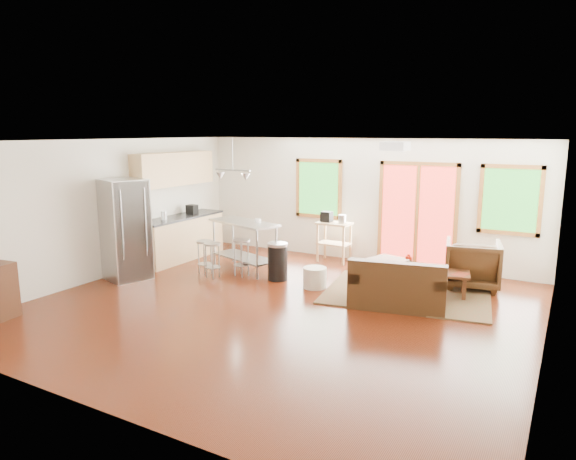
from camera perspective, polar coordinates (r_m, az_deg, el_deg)
The scene contains 28 objects.
floor at distance 8.20m, azimuth -1.04°, elevation -8.68°, with size 7.50×7.00×0.02m, color #391206.
ceiling at distance 7.73m, azimuth -1.10°, elevation 9.95°, with size 7.50×7.00×0.02m, color white.
back_wall at distance 11.00m, azimuth 8.22°, elevation 3.28°, with size 7.50×0.02×2.60m, color silver.
left_wall at distance 10.26m, azimuth -19.53°, elevation 2.22°, with size 0.02×7.00×2.60m, color silver.
right_wall at distance 6.82m, azimuth 27.37°, elevation -2.52°, with size 0.02×7.00×2.60m, color silver.
front_wall at distance 5.22m, azimuth -21.00°, elevation -5.85°, with size 7.50×0.02×2.60m, color silver.
window_left at distance 11.32m, azimuth 3.41°, elevation 4.61°, with size 1.10×0.05×1.30m.
french_doors at distance 10.61m, azimuth 14.14°, elevation 1.69°, with size 1.60×0.05×2.10m.
window_right at distance 10.25m, azimuth 23.45°, elevation 3.07°, with size 1.10×0.05×1.30m.
rug at distance 9.07m, azimuth 13.04°, elevation -6.88°, with size 2.70×2.07×0.03m, color #3E5531.
loveseat at distance 8.34m, azimuth 12.11°, elevation -6.26°, with size 1.61×1.11×0.79m.
coffee_table at distance 9.08m, azimuth 16.22°, elevation -4.70°, with size 1.16×0.83×0.42m.
armchair at distance 9.66m, azimuth 19.81°, elevation -3.33°, with size 0.91×0.85×0.94m, color black.
ottoman at distance 9.73m, azimuth 11.01°, elevation -4.38°, with size 0.63×0.63×0.42m, color black.
pouf at distance 9.17m, azimuth 2.99°, elevation -5.30°, with size 0.42×0.42×0.37m, color beige.
vase at distance 8.98m, azimuth 13.22°, elevation -3.80°, with size 0.21×0.22×0.29m.
book at distance 8.95m, azimuth 18.02°, elevation -3.83°, with size 0.22×0.03×0.29m, color maroon.
cabinets at distance 11.31m, azimuth -12.03°, elevation 1.46°, with size 0.64×2.24×2.30m.
refrigerator at distance 10.03m, azimuth -17.65°, elevation 0.07°, with size 0.94×0.92×1.88m.
island at distance 10.24m, azimuth -4.92°, elevation -0.76°, with size 1.67×1.07×0.98m.
cup at distance 10.10m, azimuth -3.39°, elevation 1.06°, with size 0.13×0.10×0.13m, color white.
bar_stool_a at distance 10.06m, azimuth -9.25°, elevation -2.13°, with size 0.37×0.37×0.66m.
bar_stool_b at distance 9.80m, azimuth -8.41°, elevation -2.42°, with size 0.35×0.35×0.67m.
bar_stool_c at distance 9.84m, azimuth -5.21°, elevation -2.10°, with size 0.37×0.37×0.71m.
trash_can at distance 9.58m, azimuth -1.16°, elevation -3.50°, with size 0.43×0.43×0.70m.
kitchen_cart at distance 10.87m, azimuth 5.05°, elevation 0.23°, with size 0.71×0.47×1.07m.
ceiling_flush at distance 7.63m, azimuth 11.82°, elevation 9.11°, with size 0.35×0.35×0.12m, color white.
pendant_light at distance 10.05m, azimuth -6.15°, elevation 6.05°, with size 0.80×0.18×0.79m.
Camera 1 is at (3.90, -6.67, 2.74)m, focal length 32.00 mm.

